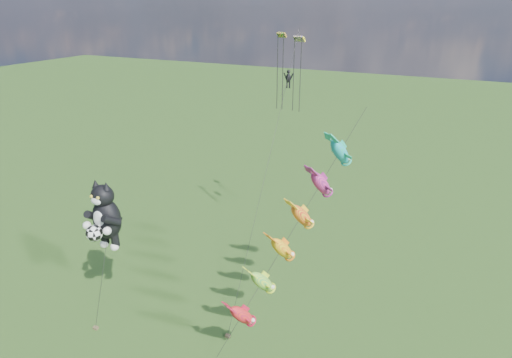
% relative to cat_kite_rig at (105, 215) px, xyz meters
% --- Properties ---
extents(ground, '(300.00, 300.00, 0.00)m').
position_rel_cat_kite_rig_xyz_m(ground, '(-4.95, -1.65, -9.50)').
color(ground, '#183C0F').
extents(cat_kite_rig, '(2.83, 4.18, 12.55)m').
position_rel_cat_kite_rig_xyz_m(cat_kite_rig, '(0.00, 0.00, 0.00)').
color(cat_kite_rig, brown).
rests_on(cat_kite_rig, ground).
extents(fish_windsock_rig, '(7.61, 14.14, 18.56)m').
position_rel_cat_kite_rig_xyz_m(fish_windsock_rig, '(15.39, 2.35, 0.93)').
color(fish_windsock_rig, brown).
rests_on(fish_windsock_rig, ground).
extents(parafoil_rig, '(2.04, 17.51, 23.42)m').
position_rel_cat_kite_rig_xyz_m(parafoil_rig, '(9.57, 15.91, 9.46)').
color(parafoil_rig, brown).
rests_on(parafoil_rig, ground).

